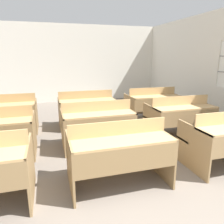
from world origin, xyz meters
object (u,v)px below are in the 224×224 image
Objects in this scene: bench_front_center at (119,151)px; bench_third_center at (86,108)px; bench_second_right at (180,116)px; bench_second_center at (98,123)px; bench_third_right at (152,103)px; bench_third_left at (5,113)px.

bench_third_center is at bearing 89.41° from bench_front_center.
bench_third_center is (0.03, 2.67, 0.00)m from bench_front_center.
bench_front_center is at bearing -90.59° from bench_third_center.
bench_second_right is 1.00× the size of bench_third_center.
bench_second_center is at bearing -179.53° from bench_second_right.
bench_second_center is at bearing 89.56° from bench_front_center.
bench_third_center is at bearing -179.30° from bench_third_right.
bench_second_right is at bearing -90.30° from bench_third_right.
bench_third_left is at bearing 124.17° from bench_front_center.
bench_second_center and bench_third_left have the same top height.
bench_front_center is at bearing -90.44° from bench_second_center.
bench_second_center is 2.28m from bench_third_right.
bench_second_center is at bearing -143.60° from bench_third_right.
bench_front_center is 1.34m from bench_second_center.
bench_second_right is (1.83, 1.36, 0.00)m from bench_front_center.
bench_second_right is (1.82, 0.01, 0.00)m from bench_second_center.
bench_front_center is 1.00× the size of bench_second_center.
bench_third_right is (0.01, 1.34, 0.00)m from bench_second_right.
bench_third_right is at bearing 55.65° from bench_front_center.
bench_front_center and bench_third_center have the same top height.
bench_second_center is at bearing -90.74° from bench_third_center.
bench_second_center and bench_third_center have the same top height.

